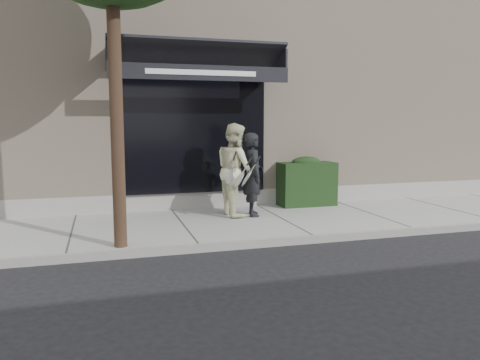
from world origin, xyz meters
name	(u,v)px	position (x,y,z in m)	size (l,w,h in m)	color
ground	(281,224)	(0.00, 0.00, 0.00)	(80.00, 80.00, 0.00)	black
sidewalk	(281,221)	(0.00, 0.00, 0.06)	(20.00, 3.00, 0.12)	gray
curb	(314,239)	(0.00, -1.55, 0.07)	(20.00, 0.10, 0.14)	gray
building_facade	(221,98)	(-0.01, 4.96, 2.74)	(14.30, 8.04, 5.64)	beige
hedge	(306,182)	(1.10, 1.25, 0.66)	(1.30, 0.70, 1.14)	black
pedestrian_front	(253,175)	(-0.47, 0.41, 0.98)	(0.77, 0.87, 1.72)	black
pedestrian_back	(236,169)	(-0.80, 0.57, 1.08)	(0.80, 0.99, 1.91)	beige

